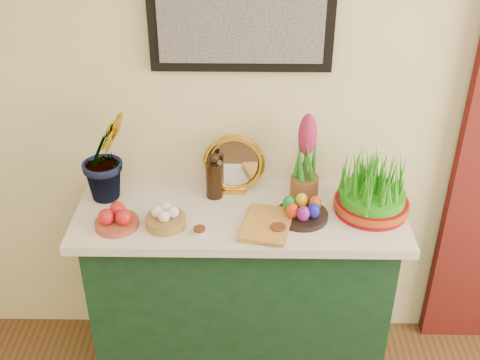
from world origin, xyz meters
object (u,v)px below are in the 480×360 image
hyacinth_green (104,142)px  book (244,221)px  sideboard (240,293)px  mirror (234,164)px  wheatgrass_sabzeh (373,188)px

hyacinth_green → book: (0.59, -0.21, -0.25)m
sideboard → book: bearing=-81.4°
mirror → book: (0.05, -0.26, -0.11)m
sideboard → book: (0.02, -0.10, 0.48)m
book → mirror: bearing=112.2°
sideboard → book: book is taller
book → wheatgrass_sabzeh: size_ratio=0.81×
book → hyacinth_green: bearing=172.8°
hyacinth_green → mirror: hyacinth_green is taller
hyacinth_green → book: size_ratio=2.07×
book → sideboard: bearing=111.0°
sideboard → wheatgrass_sabzeh: size_ratio=4.11×
sideboard → wheatgrass_sabzeh: wheatgrass_sabzeh is taller
hyacinth_green → sideboard: bearing=-55.2°
mirror → hyacinth_green: bearing=-174.2°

